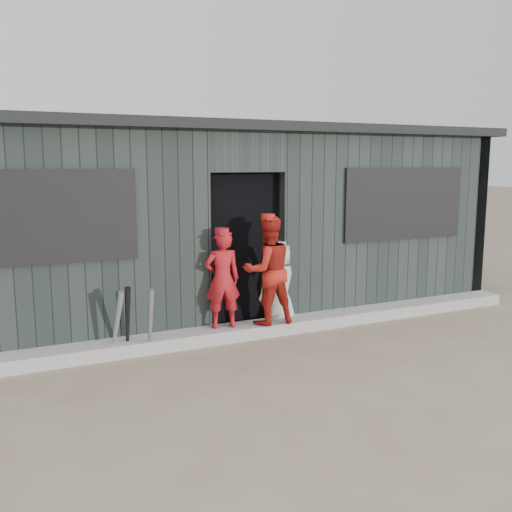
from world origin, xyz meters
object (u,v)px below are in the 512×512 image
player_red_left (222,279)px  player_red_right (268,270)px  bat_right (128,321)px  bat_mid (150,322)px  dugout (206,220)px  player_grey_back (280,285)px  bat_left (117,324)px

player_red_left → player_red_right: player_red_right is taller
bat_right → bat_mid: bearing=-21.5°
player_red_left → dugout: 1.79m
bat_right → player_grey_back: player_grey_back is taller
player_red_right → bat_mid: bearing=6.2°
bat_mid → dugout: size_ratio=0.09×
player_red_left → dugout: dugout is taller
bat_right → player_red_left: 1.23m
bat_mid → dugout: bearing=53.8°
bat_mid → player_red_right: (1.51, 0.14, 0.43)m
player_red_left → player_grey_back: player_red_left is taller
player_red_left → player_grey_back: 0.93m
bat_right → player_red_right: bearing=1.5°
bat_mid → bat_right: 0.25m
bat_right → player_grey_back: bearing=9.2°
player_red_right → player_grey_back: player_red_right is taller
player_red_right → player_red_left: bearing=-6.6°
player_red_left → dugout: bearing=-96.0°
bat_left → dugout: (1.72, 1.79, 0.90)m
bat_left → player_grey_back: player_grey_back is taller
bat_mid → player_red_right: player_red_right is taller
player_grey_back → dugout: bearing=-69.6°
bat_left → dugout: 2.64m
dugout → bat_right: bearing=-131.9°
bat_mid → player_red_left: player_red_left is taller
bat_mid → player_red_left: (0.95, 0.21, 0.36)m
player_red_right → dugout: bearing=-84.1°
bat_left → bat_mid: 0.36m
bat_right → player_grey_back: 2.09m
player_red_right → dugout: (-0.15, 1.73, 0.47)m
bat_mid → player_red_right: size_ratio=0.57×
bat_mid → bat_right: size_ratio=0.92×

